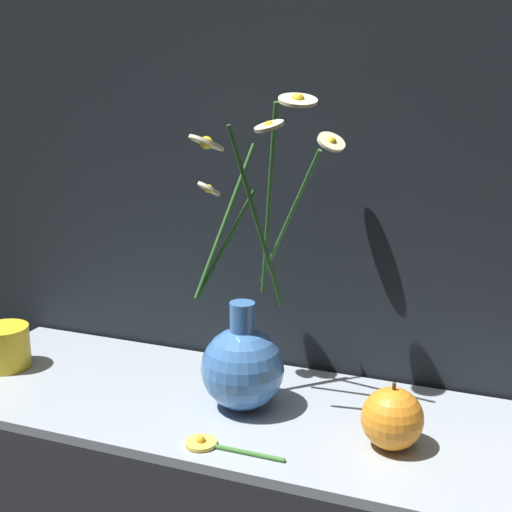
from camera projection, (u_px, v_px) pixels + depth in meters
ground_plane at (262, 419)px, 0.89m from camera, size 6.00×6.00×0.00m
shelf at (262, 414)px, 0.89m from camera, size 0.89×0.28×0.01m
vase_with_flowers at (245, 354)px, 0.88m from camera, size 0.20×0.19×0.38m
yellow_mug at (4, 347)px, 1.00m from camera, size 0.08×0.07×0.06m
orange_fruit at (392, 418)px, 0.79m from camera, size 0.07×0.07×0.08m
loose_daisy at (212, 445)px, 0.80m from camera, size 0.12×0.04×0.01m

